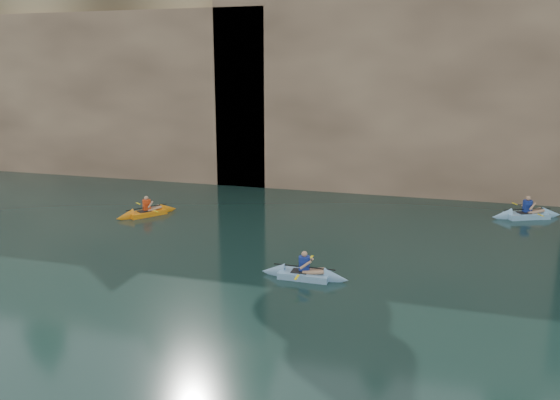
# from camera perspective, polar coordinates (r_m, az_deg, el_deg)

# --- Properties ---
(cliff) EXTENTS (70.00, 16.00, 12.00)m
(cliff) POSITION_cam_1_polar(r_m,az_deg,el_deg) (38.47, 12.67, 12.04)
(cliff) COLOR tan
(cliff) RESTS_ON ground
(cliff_slab_west) EXTENTS (26.00, 2.40, 10.56)m
(cliff_slab_west) POSITION_cam_1_polar(r_m,az_deg,el_deg) (38.45, -20.15, 10.47)
(cliff_slab_west) COLOR tan
(cliff_slab_west) RESTS_ON ground
(cliff_slab_center) EXTENTS (24.00, 2.40, 11.40)m
(cliff_slab_center) POSITION_cam_1_polar(r_m,az_deg,el_deg) (30.99, 15.39, 11.01)
(cliff_slab_center) COLOR tan
(cliff_slab_center) RESTS_ON ground
(sea_cave_west) EXTENTS (4.50, 1.00, 4.00)m
(sea_cave_west) POSITION_cam_1_polar(r_m,az_deg,el_deg) (37.05, -17.83, 5.45)
(sea_cave_west) COLOR black
(sea_cave_west) RESTS_ON ground
(sea_cave_center) EXTENTS (3.50, 1.00, 3.20)m
(sea_cave_center) POSITION_cam_1_polar(r_m,az_deg,el_deg) (31.50, 3.89, 3.99)
(sea_cave_center) COLOR black
(sea_cave_center) RESTS_ON ground
(kayaker_orange) EXTENTS (2.35, 2.96, 1.18)m
(kayaker_orange) POSITION_cam_1_polar(r_m,az_deg,el_deg) (26.82, -13.72, -1.27)
(kayaker_orange) COLOR orange
(kayaker_orange) RESTS_ON ground
(kayaker_ltblue_near) EXTENTS (3.00, 2.34, 1.18)m
(kayaker_ltblue_near) POSITION_cam_1_polar(r_m,az_deg,el_deg) (18.46, 2.55, -7.74)
(kayaker_ltblue_near) COLOR #7CA9CF
(kayaker_ltblue_near) RESTS_ON ground
(kayaker_ltblue_mid) EXTENTS (3.47, 2.38, 1.31)m
(kayaker_ltblue_mid) POSITION_cam_1_polar(r_m,az_deg,el_deg) (28.09, 24.36, -1.41)
(kayaker_ltblue_mid) COLOR #85BBDF
(kayaker_ltblue_mid) RESTS_ON ground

